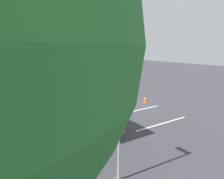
{
  "coord_description": "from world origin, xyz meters",
  "views": [
    {
      "loc": [
        -11.55,
        7.59,
        4.15
      ],
      "look_at": [
        0.42,
        -0.04,
        1.1
      ],
      "focal_mm": 30.74,
      "sensor_mm": 36.0,
      "label": 1
    }
  ],
  "objects_px": {
    "stunt_motorcycle": "(119,89)",
    "tour_bus": "(62,90)",
    "spectator_far_left": "(107,96)",
    "spectator_centre": "(95,90)",
    "traffic_cone": "(145,99)",
    "spectator_left": "(103,94)",
    "parked_motorcycle_silver": "(115,113)",
    "flagpole": "(119,91)"
  },
  "relations": [
    {
      "from": "tour_bus",
      "to": "parked_motorcycle_silver",
      "type": "relative_size",
      "value": 4.79
    },
    {
      "from": "spectator_far_left",
      "to": "stunt_motorcycle",
      "type": "xyz_separation_m",
      "value": [
        3.29,
        -3.29,
        -0.47
      ]
    },
    {
      "from": "traffic_cone",
      "to": "tour_bus",
      "type": "bearing_deg",
      "value": 85.15
    },
    {
      "from": "spectator_left",
      "to": "stunt_motorcycle",
      "type": "bearing_deg",
      "value": -53.77
    },
    {
      "from": "tour_bus",
      "to": "spectator_centre",
      "type": "bearing_deg",
      "value": -65.36
    },
    {
      "from": "flagpole",
      "to": "tour_bus",
      "type": "bearing_deg",
      "value": -4.12
    },
    {
      "from": "spectator_centre",
      "to": "traffic_cone",
      "type": "xyz_separation_m",
      "value": [
        -1.91,
        -3.43,
        -0.73
      ]
    },
    {
      "from": "spectator_centre",
      "to": "tour_bus",
      "type": "bearing_deg",
      "value": 114.64
    },
    {
      "from": "spectator_far_left",
      "to": "tour_bus",
      "type": "bearing_deg",
      "value": 71.38
    },
    {
      "from": "spectator_centre",
      "to": "stunt_motorcycle",
      "type": "height_order",
      "value": "spectator_centre"
    },
    {
      "from": "flagpole",
      "to": "parked_motorcycle_silver",
      "type": "bearing_deg",
      "value": -32.1
    },
    {
      "from": "flagpole",
      "to": "traffic_cone",
      "type": "distance_m",
      "value": 9.73
    },
    {
      "from": "stunt_motorcycle",
      "to": "traffic_cone",
      "type": "relative_size",
      "value": 3.25
    },
    {
      "from": "tour_bus",
      "to": "traffic_cone",
      "type": "distance_m",
      "value": 6.57
    },
    {
      "from": "spectator_far_left",
      "to": "spectator_centre",
      "type": "distance_m",
      "value": 2.29
    },
    {
      "from": "parked_motorcycle_silver",
      "to": "flagpole",
      "type": "relative_size",
      "value": 0.34
    },
    {
      "from": "tour_bus",
      "to": "stunt_motorcycle",
      "type": "bearing_deg",
      "value": -68.12
    },
    {
      "from": "spectator_centre",
      "to": "parked_motorcycle_silver",
      "type": "bearing_deg",
      "value": 168.78
    },
    {
      "from": "spectator_far_left",
      "to": "spectator_centre",
      "type": "height_order",
      "value": "spectator_far_left"
    },
    {
      "from": "stunt_motorcycle",
      "to": "spectator_left",
      "type": "bearing_deg",
      "value": 126.23
    },
    {
      "from": "parked_motorcycle_silver",
      "to": "flagpole",
      "type": "height_order",
      "value": "flagpole"
    },
    {
      "from": "spectator_left",
      "to": "flagpole",
      "type": "xyz_separation_m",
      "value": [
        -7.14,
        3.55,
        1.96
      ]
    },
    {
      "from": "tour_bus",
      "to": "stunt_motorcycle",
      "type": "xyz_separation_m",
      "value": [
        2.39,
        -5.96,
        -1.03
      ]
    },
    {
      "from": "spectator_left",
      "to": "parked_motorcycle_silver",
      "type": "distance_m",
      "value": 3.02
    },
    {
      "from": "spectator_centre",
      "to": "parked_motorcycle_silver",
      "type": "xyz_separation_m",
      "value": [
        -3.95,
        0.78,
        -0.55
      ]
    },
    {
      "from": "spectator_left",
      "to": "traffic_cone",
      "type": "bearing_deg",
      "value": -103.63
    },
    {
      "from": "spectator_left",
      "to": "spectator_centre",
      "type": "bearing_deg",
      "value": 4.11
    },
    {
      "from": "parked_motorcycle_silver",
      "to": "spectator_centre",
      "type": "bearing_deg",
      "value": -11.22
    },
    {
      "from": "traffic_cone",
      "to": "parked_motorcycle_silver",
      "type": "bearing_deg",
      "value": 115.79
    },
    {
      "from": "spectator_far_left",
      "to": "flagpole",
      "type": "distance_m",
      "value": 7.01
    },
    {
      "from": "spectator_left",
      "to": "parked_motorcycle_silver",
      "type": "height_order",
      "value": "spectator_left"
    },
    {
      "from": "spectator_far_left",
      "to": "spectator_left",
      "type": "xyz_separation_m",
      "value": [
        1.17,
        -0.39,
        -0.1
      ]
    },
    {
      "from": "stunt_motorcycle",
      "to": "tour_bus",
      "type": "bearing_deg",
      "value": 111.88
    },
    {
      "from": "spectator_left",
      "to": "stunt_motorcycle",
      "type": "xyz_separation_m",
      "value": [
        2.12,
        -2.9,
        -0.37
      ]
    },
    {
      "from": "spectator_left",
      "to": "tour_bus",
      "type": "bearing_deg",
      "value": 95.02
    },
    {
      "from": "tour_bus",
      "to": "stunt_motorcycle",
      "type": "distance_m",
      "value": 6.5
    },
    {
      "from": "stunt_motorcycle",
      "to": "traffic_cone",
      "type": "distance_m",
      "value": 2.99
    },
    {
      "from": "parked_motorcycle_silver",
      "to": "traffic_cone",
      "type": "xyz_separation_m",
      "value": [
        2.04,
        -4.21,
        -0.18
      ]
    },
    {
      "from": "tour_bus",
      "to": "spectator_far_left",
      "type": "distance_m",
      "value": 2.87
    },
    {
      "from": "spectator_far_left",
      "to": "parked_motorcycle_silver",
      "type": "xyz_separation_m",
      "value": [
        -1.68,
        0.47,
        -0.6
      ]
    },
    {
      "from": "spectator_centre",
      "to": "flagpole",
      "type": "distance_m",
      "value": 9.14
    },
    {
      "from": "spectator_left",
      "to": "traffic_cone",
      "type": "distance_m",
      "value": 3.52
    }
  ]
}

